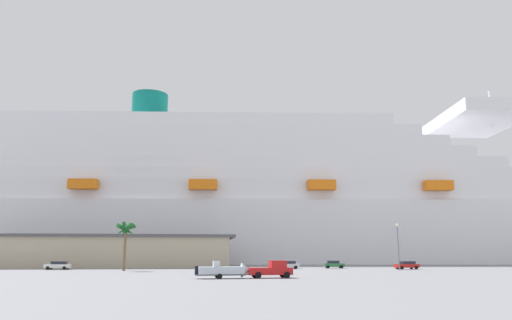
# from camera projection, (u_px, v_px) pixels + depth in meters

# --- Properties ---
(ground_plane) EXTENTS (600.00, 600.00, 0.00)m
(ground_plane) POSITION_uv_depth(u_px,v_px,m) (254.00, 267.00, 116.13)
(ground_plane) COLOR gray
(cruise_ship) EXTENTS (286.06, 53.94, 61.32)m
(cruise_ship) POSITION_uv_depth(u_px,v_px,m) (257.00, 204.00, 154.76)
(cruise_ship) COLOR white
(cruise_ship) RESTS_ON ground_plane
(terminal_building) EXTENTS (70.57, 27.83, 7.12)m
(terminal_building) POSITION_uv_depth(u_px,v_px,m) (81.00, 251.00, 113.51)
(terminal_building) COLOR #B7A88C
(terminal_building) RESTS_ON ground_plane
(pickup_truck) EXTENTS (5.79, 2.79, 2.20)m
(pickup_truck) POSITION_uv_depth(u_px,v_px,m) (272.00, 270.00, 62.58)
(pickup_truck) COLOR red
(pickup_truck) RESTS_ON ground_plane
(small_boat_on_trailer) EXTENTS (7.97, 2.67, 2.15)m
(small_boat_on_trailer) POSITION_uv_depth(u_px,v_px,m) (226.00, 271.00, 61.27)
(small_boat_on_trailer) COLOR #595960
(small_boat_on_trailer) RESTS_ON ground_plane
(palm_tree) EXTENTS (3.77, 3.76, 8.77)m
(palm_tree) POSITION_uv_depth(u_px,v_px,m) (126.00, 232.00, 89.36)
(palm_tree) COLOR brown
(palm_tree) RESTS_ON ground_plane
(street_lamp) EXTENTS (0.56, 0.56, 8.65)m
(street_lamp) POSITION_uv_depth(u_px,v_px,m) (398.00, 240.00, 91.81)
(street_lamp) COLOR slate
(street_lamp) RESTS_ON ground_plane
(parked_car_silver_sedan) EXTENTS (4.82, 2.45, 1.58)m
(parked_car_silver_sedan) POSITION_uv_depth(u_px,v_px,m) (288.00, 265.00, 99.27)
(parked_car_silver_sedan) COLOR silver
(parked_car_silver_sedan) RESTS_ON ground_plane
(parked_car_green_wagon) EXTENTS (4.48, 2.37, 1.58)m
(parked_car_green_wagon) POSITION_uv_depth(u_px,v_px,m) (334.00, 264.00, 103.45)
(parked_car_green_wagon) COLOR #2D723F
(parked_car_green_wagon) RESTS_ON ground_plane
(parked_car_red_hatchback) EXTENTS (4.81, 2.43, 1.58)m
(parked_car_red_hatchback) POSITION_uv_depth(u_px,v_px,m) (407.00, 265.00, 96.61)
(parked_car_red_hatchback) COLOR red
(parked_car_red_hatchback) RESTS_ON ground_plane
(parked_car_white_van) EXTENTS (4.82, 2.22, 1.58)m
(parked_car_white_van) POSITION_uv_depth(u_px,v_px,m) (58.00, 265.00, 94.32)
(parked_car_white_van) COLOR white
(parked_car_white_van) RESTS_ON ground_plane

